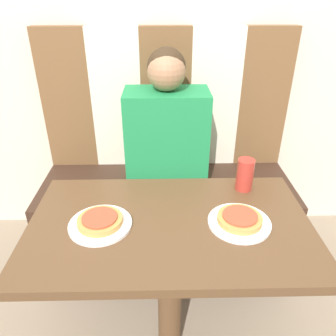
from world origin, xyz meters
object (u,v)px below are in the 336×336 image
object	(u,v)px
pizza_left	(100,220)
pizza_right	(240,218)
plate_right	(239,223)
plate_left	(100,224)
drinking_cup	(245,175)
person	(167,127)

from	to	relation	value
pizza_left	pizza_right	xyz separation A→B (m)	(0.50, 0.00, 0.00)
pizza_left	pizza_right	bearing A→B (deg)	0.00
pizza_left	plate_right	bearing A→B (deg)	0.00
plate_left	plate_right	xyz separation A→B (m)	(0.50, 0.00, 0.00)
drinking_cup	pizza_left	bearing A→B (deg)	-157.40
pizza_right	drinking_cup	xyz separation A→B (m)	(0.07, 0.23, 0.04)
plate_right	pizza_right	xyz separation A→B (m)	(0.00, -0.00, 0.02)
drinking_cup	plate_left	bearing A→B (deg)	-157.40
person	pizza_right	xyz separation A→B (m)	(0.25, -0.65, -0.09)
pizza_right	person	bearing A→B (deg)	110.73
drinking_cup	plate_right	bearing A→B (deg)	-105.98
pizza_right	drinking_cup	distance (m)	0.25
person	pizza_right	distance (m)	0.71
plate_left	drinking_cup	size ratio (longest dim) A/B	1.65
pizza_left	plate_left	bearing A→B (deg)	90.00
person	plate_left	world-z (taller)	person
plate_right	pizza_left	distance (m)	0.50
plate_right	pizza_right	size ratio (longest dim) A/B	1.41
pizza_right	plate_left	bearing A→B (deg)	180.00
person	pizza_left	size ratio (longest dim) A/B	4.52
plate_right	drinking_cup	distance (m)	0.25
person	plate_left	size ratio (longest dim) A/B	3.21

